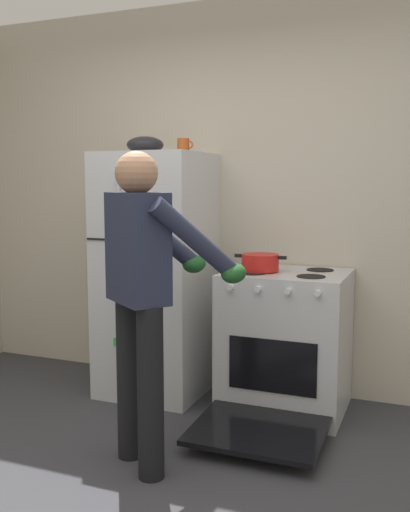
{
  "coord_description": "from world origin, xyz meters",
  "views": [
    {
      "loc": [
        1.28,
        -1.98,
        1.44
      ],
      "look_at": [
        -0.04,
        1.32,
        1.0
      ],
      "focal_mm": 40.7,
      "sensor_mm": 36.0,
      "label": 1
    }
  ],
  "objects_px": {
    "red_pot": "(260,262)",
    "person_cook": "(146,281)",
    "refrigerator": "(157,274)",
    "stove_range": "(285,343)",
    "coffee_mug": "(184,146)",
    "mixing_bowl": "(145,145)"
  },
  "relations": [
    {
      "from": "stove_range",
      "to": "person_cook",
      "type": "height_order",
      "value": "person_cook"
    },
    {
      "from": "refrigerator",
      "to": "coffee_mug",
      "type": "xyz_separation_m",
      "value": [
        0.18,
        0.05,
        0.87
      ]
    },
    {
      "from": "refrigerator",
      "to": "coffee_mug",
      "type": "height_order",
      "value": "coffee_mug"
    },
    {
      "from": "red_pot",
      "to": "mixing_bowl",
      "type": "bearing_deg",
      "value": 176.56
    },
    {
      "from": "red_pot",
      "to": "person_cook",
      "type": "bearing_deg",
      "value": -107.84
    },
    {
      "from": "person_cook",
      "to": "red_pot",
      "type": "distance_m",
      "value": 1.01
    },
    {
      "from": "red_pot",
      "to": "refrigerator",
      "type": "bearing_deg",
      "value": 176.22
    },
    {
      "from": "stove_range",
      "to": "mixing_bowl",
      "type": "height_order",
      "value": "mixing_bowl"
    },
    {
      "from": "stove_range",
      "to": "person_cook",
      "type": "distance_m",
      "value": 1.22
    },
    {
      "from": "refrigerator",
      "to": "stove_range",
      "type": "height_order",
      "value": "refrigerator"
    },
    {
      "from": "refrigerator",
      "to": "mixing_bowl",
      "type": "bearing_deg",
      "value": 179.77
    },
    {
      "from": "mixing_bowl",
      "to": "person_cook",
      "type": "bearing_deg",
      "value": -62.75
    },
    {
      "from": "stove_range",
      "to": "person_cook",
      "type": "relative_size",
      "value": 0.76
    },
    {
      "from": "coffee_mug",
      "to": "mixing_bowl",
      "type": "xyz_separation_m",
      "value": [
        -0.26,
        -0.05,
        0.01
      ]
    },
    {
      "from": "stove_range",
      "to": "mixing_bowl",
      "type": "bearing_deg",
      "value": 178.97
    },
    {
      "from": "refrigerator",
      "to": "mixing_bowl",
      "type": "xyz_separation_m",
      "value": [
        -0.08,
        0.0,
        0.88
      ]
    },
    {
      "from": "mixing_bowl",
      "to": "refrigerator",
      "type": "bearing_deg",
      "value": -0.23
    },
    {
      "from": "refrigerator",
      "to": "stove_range",
      "type": "relative_size",
      "value": 1.36
    },
    {
      "from": "coffee_mug",
      "to": "mixing_bowl",
      "type": "distance_m",
      "value": 0.27
    },
    {
      "from": "red_pot",
      "to": "coffee_mug",
      "type": "relative_size",
      "value": 2.99
    },
    {
      "from": "refrigerator",
      "to": "stove_range",
      "type": "xyz_separation_m",
      "value": [
        0.91,
        -0.02,
        -0.39
      ]
    },
    {
      "from": "stove_range",
      "to": "person_cook",
      "type": "bearing_deg",
      "value": -115.28
    }
  ]
}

